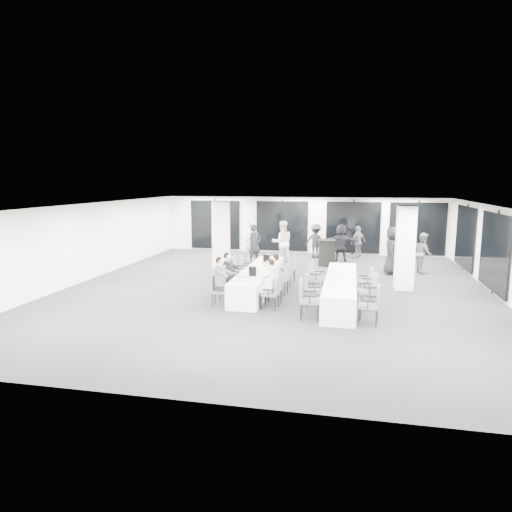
{
  "coord_description": "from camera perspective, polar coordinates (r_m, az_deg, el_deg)",
  "views": [
    {
      "loc": [
        2.45,
        -14.68,
        3.62
      ],
      "look_at": [
        -0.61,
        -0.2,
        1.16
      ],
      "focal_mm": 32.0,
      "sensor_mm": 36.0,
      "label": 1
    }
  ],
  "objects": [
    {
      "name": "chair_main_right_second",
      "position": [
        13.79,
        2.73,
        -3.62
      ],
      "size": [
        0.49,
        0.53,
        0.89
      ],
      "rotation": [
        0.0,
        0.0,
        1.67
      ],
      "color": "#53555A",
      "rests_on": "floor"
    },
    {
      "name": "water_bottle_b",
      "position": [
        15.1,
        1.1,
        -1.13
      ],
      "size": [
        0.06,
        0.06,
        0.2
      ],
      "primitive_type": "cylinder",
      "color": "silver",
      "rests_on": "banquet_table_main"
    },
    {
      "name": "chair_main_right_near",
      "position": [
        12.97,
        2.14,
        -4.35
      ],
      "size": [
        0.51,
        0.56,
        0.93
      ],
      "rotation": [
        0.0,
        0.0,
        1.47
      ],
      "color": "#53555A",
      "rests_on": "floor"
    },
    {
      "name": "column_right",
      "position": [
        15.93,
        18.13,
        0.96
      ],
      "size": [
        0.6,
        0.6,
        2.8
      ],
      "primitive_type": "cube",
      "color": "white",
      "rests_on": "floor"
    },
    {
      "name": "banquet_table_main",
      "position": [
        15.07,
        0.32,
        -3.0
      ],
      "size": [
        0.9,
        5.0,
        0.75
      ],
      "primitive_type": "cube",
      "color": "silver",
      "rests_on": "floor"
    },
    {
      "name": "chair_side_left_near",
      "position": [
        12.13,
        6.33,
        -5.09
      ],
      "size": [
        0.54,
        0.6,
        1.03
      ],
      "rotation": [
        0.0,
        0.0,
        -1.53
      ],
      "color": "#53555A",
      "rests_on": "floor"
    },
    {
      "name": "ice_bucket_far",
      "position": [
        16.0,
        1.32,
        -0.39
      ],
      "size": [
        0.25,
        0.25,
        0.28
      ],
      "primitive_type": "cylinder",
      "color": "black",
      "rests_on": "banquet_table_main"
    },
    {
      "name": "wine_glass",
      "position": [
        12.8,
        -0.61,
        -2.9
      ],
      "size": [
        0.07,
        0.07,
        0.18
      ],
      "color": "silver",
      "rests_on": "banquet_table_main"
    },
    {
      "name": "room",
      "position": [
        16.03,
        6.23,
        1.37
      ],
      "size": [
        14.04,
        16.04,
        2.84
      ],
      "color": "#25262B",
      "rests_on": "ground"
    },
    {
      "name": "seated_guest_b",
      "position": [
        14.06,
        -3.27,
        -2.09
      ],
      "size": [
        0.5,
        0.38,
        1.44
      ],
      "rotation": [
        0.0,
        0.0,
        -1.57
      ],
      "color": "black",
      "rests_on": "floor"
    },
    {
      "name": "standing_guest_c",
      "position": [
        21.65,
        7.49,
        2.17
      ],
      "size": [
        1.3,
        0.9,
        1.82
      ],
      "primitive_type": "imported",
      "rotation": [
        0.0,
        0.0,
        2.87
      ],
      "color": "black",
      "rests_on": "floor"
    },
    {
      "name": "plate_c",
      "position": [
        14.53,
        0.42,
        -1.91
      ],
      "size": [
        0.18,
        0.18,
        0.03
      ],
      "color": "white",
      "rests_on": "banquet_table_main"
    },
    {
      "name": "chair_main_left_near",
      "position": [
        13.39,
        -4.86,
        -4.01
      ],
      "size": [
        0.49,
        0.54,
        0.9
      ],
      "rotation": [
        0.0,
        0.0,
        -1.48
      ],
      "color": "#53555A",
      "rests_on": "floor"
    },
    {
      "name": "chair_main_left_far",
      "position": [
        16.72,
        -1.38,
        -1.31
      ],
      "size": [
        0.46,
        0.51,
        0.88
      ],
      "rotation": [
        0.0,
        0.0,
        -1.52
      ],
      "color": "#53555A",
      "rests_on": "floor"
    },
    {
      "name": "seated_guest_d",
      "position": [
        13.74,
        2.07,
        -2.35
      ],
      "size": [
        0.5,
        0.38,
        1.44
      ],
      "rotation": [
        0.0,
        0.0,
        1.57
      ],
      "color": "silver",
      "rests_on": "floor"
    },
    {
      "name": "chair_side_right_far",
      "position": [
        15.01,
        13.8,
        -2.86
      ],
      "size": [
        0.52,
        0.55,
        0.87
      ],
      "rotation": [
        0.0,
        0.0,
        1.78
      ],
      "color": "#53555A",
      "rests_on": "floor"
    },
    {
      "name": "ice_bucket_near",
      "position": [
        13.89,
        -0.43,
        -1.91
      ],
      "size": [
        0.24,
        0.24,
        0.27
      ],
      "primitive_type": "cylinder",
      "color": "black",
      "rests_on": "banquet_table_main"
    },
    {
      "name": "seated_guest_c",
      "position": [
        12.94,
        1.44,
        -3.09
      ],
      "size": [
        0.5,
        0.38,
        1.44
      ],
      "rotation": [
        0.0,
        0.0,
        1.57
      ],
      "color": "silver",
      "rests_on": "floor"
    },
    {
      "name": "chair_main_right_far",
      "position": [
        16.58,
        4.38,
        -1.14
      ],
      "size": [
        0.54,
        0.6,
        1.02
      ],
      "rotation": [
        0.0,
        0.0,
        1.62
      ],
      "color": "#53555A",
      "rests_on": "floor"
    },
    {
      "name": "standing_guest_a",
      "position": [
        19.71,
        -0.17,
        1.78
      ],
      "size": [
        0.91,
        0.93,
        1.99
      ],
      "primitive_type": "imported",
      "rotation": [
        0.0,
        0.0,
        0.91
      ],
      "color": "black",
      "rests_on": "floor"
    },
    {
      "name": "standing_guest_g",
      "position": [
        20.74,
        -0.75,
        2.24
      ],
      "size": [
        0.95,
        0.95,
        2.04
      ],
      "primitive_type": "imported",
      "rotation": [
        0.0,
        0.0,
        -0.78
      ],
      "color": "silver",
      "rests_on": "floor"
    },
    {
      "name": "chair_main_left_fourth",
      "position": [
        15.7,
        -2.31,
        -1.69
      ],
      "size": [
        0.52,
        0.59,
        1.04
      ],
      "rotation": [
        0.0,
        0.0,
        -1.57
      ],
      "color": "#53555A",
      "rests_on": "floor"
    },
    {
      "name": "plate_b",
      "position": [
        13.53,
        -0.15,
        -2.76
      ],
      "size": [
        0.18,
        0.18,
        0.03
      ],
      "color": "white",
      "rests_on": "banquet_table_main"
    },
    {
      "name": "chair_main_left_mid",
      "position": [
        14.98,
        -3.0,
        -2.43
      ],
      "size": [
        0.56,
        0.59,
        0.95
      ],
      "rotation": [
        0.0,
        0.0,
        -1.76
      ],
      "color": "#53555A",
      "rests_on": "floor"
    },
    {
      "name": "chair_main_right_fourth",
      "position": [
        15.35,
        3.71,
        -2.19
      ],
      "size": [
        0.52,
        0.57,
        0.93
      ],
      "rotation": [
        0.0,
        0.0,
        1.45
      ],
      "color": "#53555A",
      "rests_on": "floor"
    },
    {
      "name": "chair_side_left_far",
      "position": [
        14.9,
        7.42,
        -2.41
      ],
      "size": [
        0.61,
        0.64,
        1.02
      ],
      "rotation": [
        0.0,
        0.0,
        -1.77
      ],
      "color": "#53555A",
      "rests_on": "floor"
    },
    {
      "name": "seated_guest_a",
      "position": [
        13.29,
        -4.2,
        -2.78
      ],
      "size": [
        0.5,
        0.38,
        1.44
      ],
      "rotation": [
        0.0,
        0.0,
        -1.57
      ],
      "color": "#515358",
      "rests_on": "floor"
    },
    {
      "name": "column_left",
      "position": [
        18.77,
        -4.39,
        2.62
      ],
      "size": [
        0.6,
        0.6,
        2.8
      ],
      "primitive_type": "cube",
      "color": "white",
      "rests_on": "floor"
    },
    {
      "name": "standing_guest_h",
      "position": [
        19.11,
        20.19,
        0.68
      ],
      "size": [
        0.63,
        0.93,
        1.8
      ],
      "primitive_type": "imported",
      "rotation": [
        0.0,
        0.0,
        1.69
      ],
      "color": "#515358",
      "rests_on": "floor"
    },
    {
      "name": "standing_guest_f",
      "position": [
        20.87,
        10.58,
        1.96
      ],
      "size": [
        1.84,
        0.9,
        1.92
      ],
      "primitive_type": "imported",
      "rotation": [
        0.0,
        0.0,
        3.27
      ],
      "color": "black",
      "rests_on": "floor"
    },
    {
      "name": "standing_guest_d",
      "position": [
        21.8,
        12.65,
        1.95
      ],
      "size": [
        1.11,
        1.14,
        1.74
      ],
      "primitive_type": "imported",
      "rotation": [
        0.0,
        0.0,
        3.96
      ],
      "color": "#515358",
      "rests_on": "floor"
    },
    {
      "name": "banquet_table_side",
      "position": [
        13.95,
        10.52,
        -4.17
      ],
      "size": [
        0.9,
        5.0,
        0.75
      ],
      "primitive_type": "cube",
      "color": "silver",
      "rests_on": "floor"
    },
    {
      "name": "standing_guest_e",
      "position": [
        18.41,
        16.67,
        1.02
      ],
      "size": [
        0.78,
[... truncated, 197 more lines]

